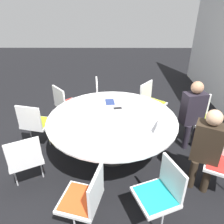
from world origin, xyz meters
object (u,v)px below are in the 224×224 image
at_px(spiral_notebook, 110,102).
at_px(laptop, 155,125).
at_px(chair_5, 35,122).
at_px(chair_0, 224,158).
at_px(person_1, 193,110).
at_px(cell_phone, 118,108).
at_px(handbag, 82,112).
at_px(chair_7, 85,197).
at_px(chair_1, 201,116).
at_px(person_0, 207,145).
at_px(chair_4, 66,103).
at_px(chair_3, 103,95).
at_px(chair_8, 161,191).
at_px(chair_6, 25,157).
at_px(chair_2, 151,100).

bearing_deg(spiral_notebook, laptop, 37.80).
relative_size(chair_5, laptop, 2.15).
xyz_separation_m(chair_0, person_1, (-0.98, -0.13, 0.19)).
relative_size(person_1, laptop, 3.03).
distance_m(cell_phone, handbag, 1.33).
relative_size(chair_5, handbag, 2.38).
bearing_deg(chair_7, person_1, -30.52).
bearing_deg(laptop, spiral_notebook, -115.47).
xyz_separation_m(chair_1, chair_7, (1.74, -1.86, 0.00)).
bearing_deg(person_0, spiral_notebook, -15.72).
bearing_deg(chair_1, chair_4, -25.05).
height_order(chair_1, laptop, laptop).
height_order(chair_3, chair_7, same).
bearing_deg(spiral_notebook, handbag, -137.98).
bearing_deg(spiral_notebook, chair_5, -77.24).
distance_m(chair_3, person_0, 2.44).
bearing_deg(chair_0, person_0, 19.01).
bearing_deg(chair_8, person_0, -71.42).
relative_size(chair_7, handbag, 2.38).
relative_size(chair_6, cell_phone, 5.63).
bearing_deg(chair_2, chair_0, 60.74).
bearing_deg(chair_4, person_1, 32.97).
bearing_deg(chair_4, chair_7, -25.08).
bearing_deg(handbag, chair_2, 84.37).
xyz_separation_m(chair_3, spiral_notebook, (0.79, 0.16, 0.23)).
relative_size(chair_6, person_1, 0.71).
relative_size(chair_4, chair_8, 1.00).
xyz_separation_m(chair_4, cell_phone, (0.66, 1.02, 0.23)).
distance_m(chair_8, spiral_notebook, 1.86).
distance_m(chair_0, person_0, 0.32).
bearing_deg(chair_1, chair_0, 72.41).
bearing_deg(chair_2, chair_5, -29.29).
bearing_deg(chair_0, chair_4, -7.42).
bearing_deg(handbag, chair_0, 48.64).
relative_size(chair_6, laptop, 2.15).
height_order(chair_5, chair_8, same).
xyz_separation_m(person_0, spiral_notebook, (-1.17, -1.28, 0.04)).
bearing_deg(chair_2, person_1, 75.39).
relative_size(laptop, spiral_notebook, 1.75).
xyz_separation_m(chair_8, handbag, (-2.44, -1.22, -0.37)).
bearing_deg(cell_phone, chair_0, 54.88).
relative_size(chair_3, laptop, 2.15).
xyz_separation_m(spiral_notebook, cell_phone, (0.22, 0.13, -0.01)).
xyz_separation_m(spiral_notebook, handbag, (-0.70, -0.63, -0.60)).
bearing_deg(chair_6, chair_1, -4.87).
height_order(chair_5, person_0, person_0).
bearing_deg(chair_8, chair_3, -5.05).
bearing_deg(laptop, chair_4, -102.91).
distance_m(chair_7, person_0, 1.67).
height_order(chair_1, handbag, chair_1).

